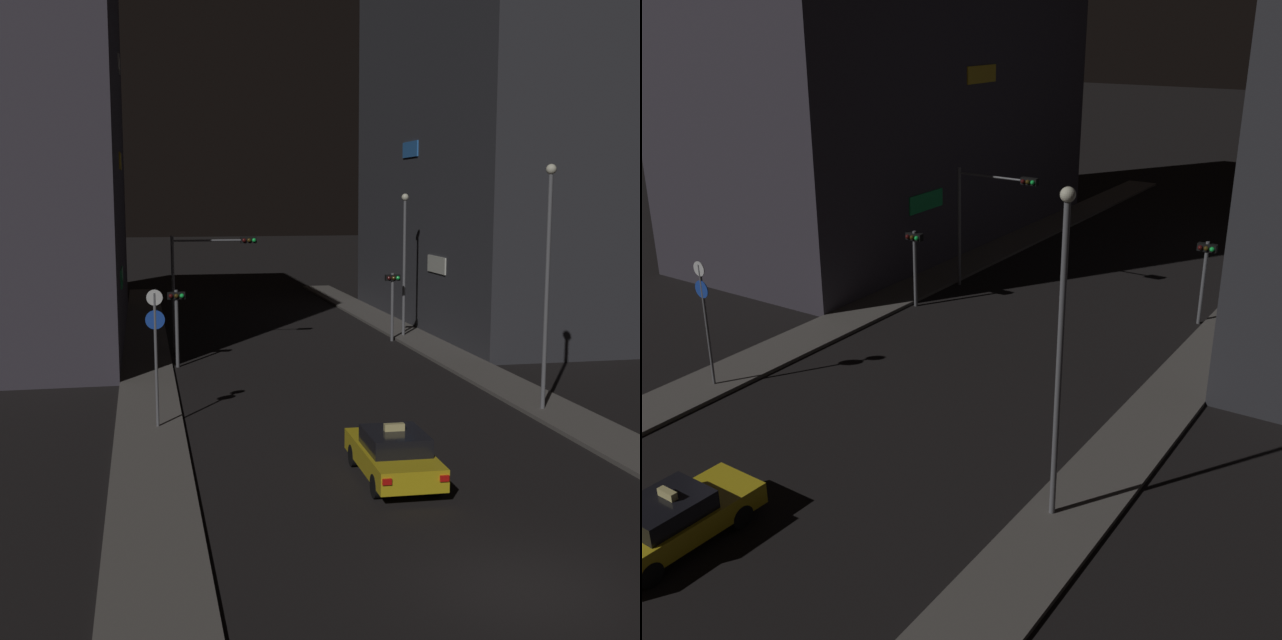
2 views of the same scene
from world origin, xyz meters
TOP-DOWN VIEW (x-y plane):
  - ground_plane at (0.00, 0.00)m, footprint 300.00×300.00m
  - sidewalk_left at (-7.20, 27.46)m, footprint 2.27×58.93m
  - sidewalk_right at (7.20, 27.46)m, footprint 2.27×58.93m
  - building_facade_left at (-14.07, 33.87)m, footprint 11.55×26.26m
  - building_facade_right at (12.49, 34.23)m, footprint 8.38×25.05m
  - taxi at (-0.65, 6.92)m, footprint 1.90×4.49m
  - traffic_light_overhead at (-4.29, 27.87)m, footprint 4.25×0.42m
  - traffic_light_left_kerb at (-5.82, 24.19)m, footprint 0.80×0.42m
  - traffic_light_right_kerb at (5.82, 29.14)m, footprint 0.80×0.42m
  - sign_pole_left at (-6.93, 13.44)m, footprint 0.64×0.10m
  - street_lamp_near_block at (6.80, 13.12)m, footprint 0.37×0.37m
  - street_lamp_far_block at (6.77, 30.17)m, footprint 0.39×0.39m

SIDE VIEW (x-z plane):
  - ground_plane at x=0.00m, z-range 0.00..0.00m
  - sidewalk_left at x=-7.20m, z-range 0.00..0.15m
  - sidewalk_right at x=7.20m, z-range 0.00..0.15m
  - taxi at x=-0.65m, z-range -0.07..1.55m
  - traffic_light_left_kerb at x=-5.82m, z-range 0.78..4.34m
  - traffic_light_right_kerb at x=5.82m, z-range 0.80..4.49m
  - sign_pole_left at x=-6.93m, z-range 0.61..5.21m
  - traffic_light_overhead at x=-4.29m, z-range 1.26..7.10m
  - street_lamp_far_block at x=6.77m, z-range 0.88..8.62m
  - street_lamp_near_block at x=6.80m, z-range 0.78..9.53m
  - building_facade_left at x=-14.07m, z-range 0.00..20.95m
  - building_facade_right at x=12.49m, z-range 0.00..22.74m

